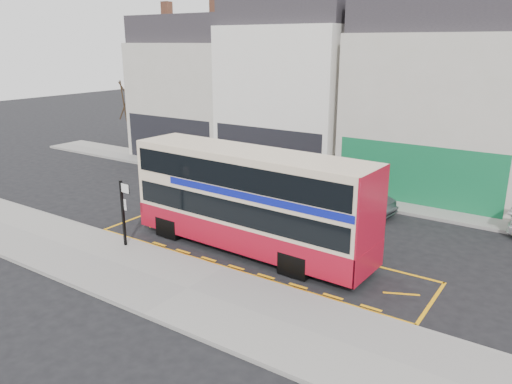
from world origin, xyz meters
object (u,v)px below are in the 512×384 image
Objects in this scene: bus_stop_post at (124,207)px; car_silver at (193,172)px; street_tree_left at (134,90)px; street_tree_right at (504,145)px; car_grey at (351,197)px; double_decker_bus at (251,199)px.

bus_stop_post is 10.19m from car_silver.
street_tree_left is 25.33m from street_tree_right.
bus_stop_post is 11.02m from car_grey.
bus_stop_post is 0.40× the size of street_tree_left.
street_tree_left is 1.34× the size of street_tree_right.
double_decker_bus is 2.36× the size of car_grey.
street_tree_right is (6.02, 3.44, 2.74)m from car_grey.
double_decker_bus is at bearing -30.80° from street_tree_left.
car_silver is 0.85× the size of car_grey.
car_silver is 9.96m from car_grey.
double_decker_bus reaches higher than car_grey.
double_decker_bus is at bearing -107.71° from car_silver.
double_decker_bus is 5.07m from bus_stop_post.
car_grey is (9.96, 0.28, 0.09)m from car_silver.
street_tree_right reaches higher than car_grey.
bus_stop_post is 0.74× the size of car_silver.
street_tree_right is at bearing -54.11° from car_grey.
street_tree_left is (-9.33, 4.24, 4.02)m from car_silver.
bus_stop_post is 19.34m from street_tree_left.
street_tree_right is at bearing -1.20° from street_tree_left.
car_grey is (5.62, 9.42, -1.08)m from bus_stop_post.
car_grey is at bearing 64.18° from bus_stop_post.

